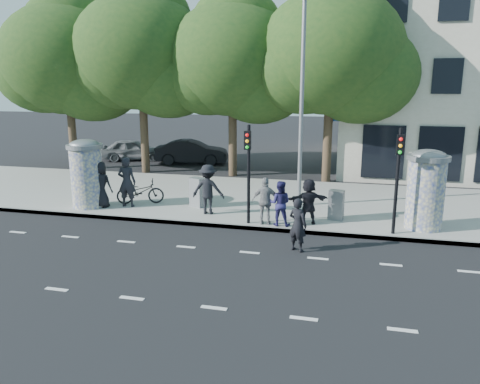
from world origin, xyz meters
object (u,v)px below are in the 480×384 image
(cabinet_left, at_px, (198,192))
(car_mid, at_px, (192,152))
(street_lamp, at_px, (302,86))
(man_road, at_px, (298,225))
(car_left, at_px, (133,150))
(ad_column_right, at_px, (426,188))
(cabinet_right, at_px, (336,205))
(ped_d, at_px, (208,189))
(ad_column_left, at_px, (86,172))
(bicycle, at_px, (140,192))
(ped_a, at_px, (101,184))
(ped_b, at_px, (127,182))
(ped_e, at_px, (266,201))
(traffic_pole_far, at_px, (398,170))
(ped_f, at_px, (308,201))
(traffic_pole_near, at_px, (248,164))
(ped_c, at_px, (280,203))

(cabinet_left, height_order, car_mid, car_mid)
(street_lamp, distance_m, car_mid, 12.71)
(man_road, distance_m, car_left, 18.96)
(ad_column_right, relative_size, cabinet_right, 2.50)
(street_lamp, xyz_separation_m, ped_d, (-3.12, -1.96, -3.72))
(street_lamp, relative_size, ped_d, 4.34)
(ad_column_left, height_order, cabinet_right, ad_column_left)
(street_lamp, distance_m, car_left, 15.83)
(street_lamp, height_order, car_mid, street_lamp)
(bicycle, bearing_deg, ped_a, 103.56)
(car_left, bearing_deg, ad_column_right, -148.15)
(ped_b, xyz_separation_m, man_road, (7.06, -3.00, -0.32))
(ad_column_left, relative_size, street_lamp, 0.33)
(ped_a, relative_size, car_left, 0.45)
(ped_a, relative_size, man_road, 1.12)
(man_road, bearing_deg, ped_e, -28.76)
(traffic_pole_far, distance_m, cabinet_right, 2.73)
(traffic_pole_far, height_order, car_mid, traffic_pole_far)
(cabinet_left, relative_size, car_mid, 0.26)
(bicycle, height_order, cabinet_right, cabinet_right)
(cabinet_right, bearing_deg, traffic_pole_far, -22.97)
(man_road, bearing_deg, ped_a, 8.29)
(cabinet_right, bearing_deg, car_left, 150.49)
(ped_a, height_order, ped_b, ped_b)
(ped_f, bearing_deg, traffic_pole_near, -12.34)
(ped_d, bearing_deg, car_mid, -70.55)
(traffic_pole_near, bearing_deg, street_lamp, 63.77)
(ad_column_left, height_order, ped_e, ad_column_left)
(ped_e, relative_size, man_road, 1.01)
(cabinet_left, bearing_deg, cabinet_right, 17.60)
(ped_b, distance_m, bicycle, 0.77)
(street_lamp, xyz_separation_m, car_mid, (-7.76, 9.21, -4.06))
(street_lamp, bearing_deg, bicycle, -169.04)
(ped_c, bearing_deg, ped_a, -6.85)
(street_lamp, bearing_deg, car_left, 141.36)
(ad_column_left, distance_m, ad_column_right, 12.40)
(ad_column_right, relative_size, traffic_pole_far, 0.78)
(ped_a, xyz_separation_m, man_road, (8.00, -2.66, -0.24))
(ped_c, height_order, ped_e, ped_e)
(ad_column_right, distance_m, ped_d, 7.54)
(traffic_pole_far, height_order, ped_b, traffic_pole_far)
(cabinet_left, height_order, cabinet_right, cabinet_left)
(traffic_pole_near, distance_m, ped_b, 5.35)
(man_road, bearing_deg, ped_d, -10.45)
(man_road, bearing_deg, car_left, -22.16)
(bicycle, distance_m, cabinet_left, 2.39)
(ad_column_left, relative_size, ped_c, 1.71)
(ad_column_right, relative_size, car_left, 0.66)
(ped_b, distance_m, ped_f, 7.16)
(ped_a, bearing_deg, cabinet_right, -178.17)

